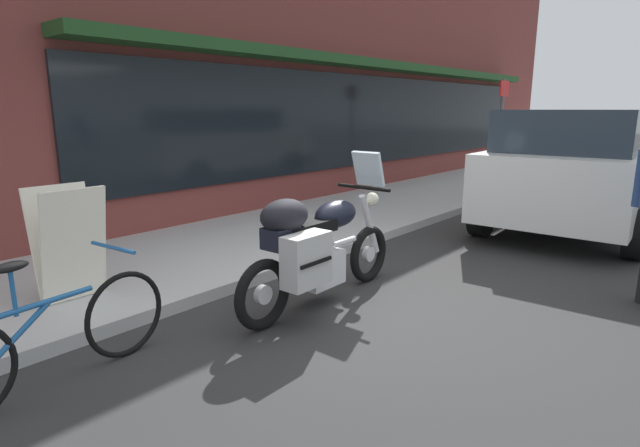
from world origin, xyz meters
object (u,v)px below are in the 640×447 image
at_px(touring_motorcycle, 316,245).
at_px(parking_sign_pole, 501,124).
at_px(parked_bicycle, 51,337).
at_px(sandwich_board_sign, 69,243).
at_px(parked_minivan, 580,166).

distance_m(touring_motorcycle, parking_sign_pole, 7.71).
bearing_deg(parked_bicycle, sandwich_board_sign, 61.27).
height_order(parked_bicycle, parked_minivan, parked_minivan).
xyz_separation_m(parked_bicycle, sandwich_board_sign, (0.67, 1.22, 0.27)).
relative_size(parked_bicycle, sandwich_board_sign, 1.69).
xyz_separation_m(touring_motorcycle, parking_sign_pole, (7.55, 1.33, 0.89)).
height_order(parked_minivan, parking_sign_pole, parking_sign_pole).
relative_size(touring_motorcycle, parked_bicycle, 1.25).
height_order(touring_motorcycle, parked_minivan, parked_minivan).
xyz_separation_m(touring_motorcycle, sandwich_board_sign, (-1.48, 1.61, 0.04)).
height_order(parked_minivan, sandwich_board_sign, parked_minivan).
relative_size(parked_minivan, sandwich_board_sign, 4.53).
distance_m(touring_motorcycle, parked_bicycle, 2.20).
bearing_deg(parking_sign_pole, touring_motorcycle, -170.04).
bearing_deg(parking_sign_pole, parked_bicycle, -174.48).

